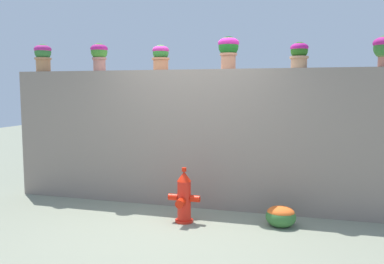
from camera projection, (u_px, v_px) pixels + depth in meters
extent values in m
plane|color=gray|center=(175.00, 225.00, 5.27)|extent=(24.00, 24.00, 0.00)
cube|color=gray|center=(194.00, 139.00, 6.05)|extent=(5.91, 0.28, 2.06)
cylinder|color=#B1794E|center=(43.00, 65.00, 6.66)|extent=(0.23, 0.23, 0.23)
cylinder|color=#B1794E|center=(43.00, 59.00, 6.65)|extent=(0.27, 0.27, 0.03)
sphere|color=#357435|center=(43.00, 52.00, 6.64)|extent=(0.27, 0.27, 0.27)
ellipsoid|color=#B3277E|center=(43.00, 49.00, 6.64)|extent=(0.28, 0.28, 0.15)
cylinder|color=#B16E61|center=(99.00, 64.00, 6.32)|extent=(0.19, 0.19, 0.21)
cylinder|color=#B16E61|center=(99.00, 59.00, 6.31)|extent=(0.22, 0.22, 0.03)
sphere|color=#3E812A|center=(99.00, 52.00, 6.30)|extent=(0.26, 0.26, 0.26)
ellipsoid|color=#B8207B|center=(99.00, 49.00, 6.30)|extent=(0.27, 0.27, 0.14)
cylinder|color=#BB704A|center=(161.00, 64.00, 6.09)|extent=(0.23, 0.23, 0.19)
cylinder|color=#BB704A|center=(161.00, 59.00, 6.08)|extent=(0.27, 0.27, 0.03)
sphere|color=#2A6926|center=(161.00, 53.00, 6.07)|extent=(0.24, 0.24, 0.24)
ellipsoid|color=#B3267D|center=(161.00, 50.00, 6.07)|extent=(0.25, 0.25, 0.13)
cylinder|color=#B56F50|center=(228.00, 61.00, 5.77)|extent=(0.21, 0.21, 0.23)
cylinder|color=#B56F50|center=(228.00, 54.00, 5.76)|extent=(0.25, 0.25, 0.03)
sphere|color=#195B1B|center=(228.00, 47.00, 5.75)|extent=(0.29, 0.29, 0.29)
ellipsoid|color=#B91F80|center=(229.00, 43.00, 5.74)|extent=(0.30, 0.30, 0.16)
cylinder|color=tan|center=(299.00, 62.00, 5.50)|extent=(0.22, 0.22, 0.16)
cylinder|color=tan|center=(299.00, 57.00, 5.49)|extent=(0.25, 0.25, 0.03)
sphere|color=#285F1A|center=(299.00, 51.00, 5.48)|extent=(0.23, 0.23, 0.23)
ellipsoid|color=#B11C7E|center=(299.00, 48.00, 5.48)|extent=(0.24, 0.24, 0.13)
cylinder|color=red|center=(184.00, 221.00, 5.38)|extent=(0.24, 0.24, 0.03)
cylinder|color=red|center=(184.00, 202.00, 5.36)|extent=(0.18, 0.18, 0.56)
cone|color=red|center=(184.00, 176.00, 5.32)|extent=(0.19, 0.19, 0.13)
cylinder|color=red|center=(184.00, 170.00, 5.31)|extent=(0.06, 0.06, 0.05)
cylinder|color=red|center=(173.00, 197.00, 5.39)|extent=(0.13, 0.09, 0.09)
cylinder|color=red|center=(195.00, 199.00, 5.31)|extent=(0.13, 0.09, 0.09)
cylinder|color=red|center=(181.00, 203.00, 5.20)|extent=(0.11, 0.14, 0.11)
ellipsoid|color=#366C32|center=(281.00, 217.00, 5.20)|extent=(0.39, 0.35, 0.28)
ellipsoid|color=orange|center=(281.00, 212.00, 5.19)|extent=(0.35, 0.31, 0.15)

